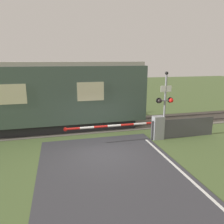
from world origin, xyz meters
TOP-DOWN VIEW (x-y plane):
  - ground_plane at (0.00, 0.00)m, footprint 80.00×80.00m
  - track_bed at (0.00, 4.33)m, footprint 36.00×3.20m
  - train at (-4.39, 4.33)m, footprint 15.65×2.89m
  - crossing_barrier at (3.00, 1.03)m, footprint 5.47×0.44m
  - signal_post at (3.66, 0.91)m, footprint 0.98×0.26m
  - roadside_fence at (4.90, 0.93)m, footprint 3.91×0.06m

SIDE VIEW (x-z plane):
  - ground_plane at x=0.00m, z-range 0.00..0.00m
  - track_bed at x=0.00m, z-range -0.04..0.09m
  - roadside_fence at x=4.90m, z-range 0.00..1.10m
  - crossing_barrier at x=3.00m, z-range 0.05..1.37m
  - signal_post at x=3.66m, z-range 0.26..4.03m
  - train at x=-4.39m, z-range 0.05..4.29m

